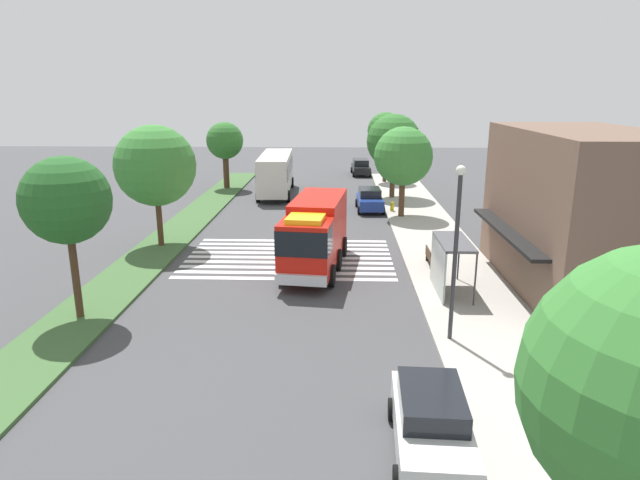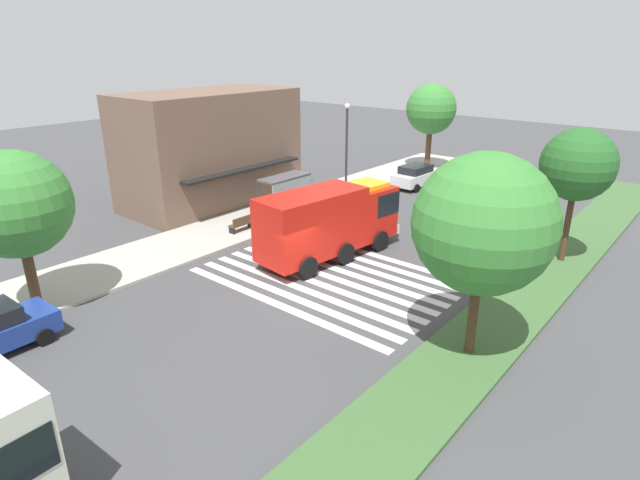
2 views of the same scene
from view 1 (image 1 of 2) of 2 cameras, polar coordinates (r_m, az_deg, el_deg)
The scene contains 20 objects.
ground_plane at distance 32.79m, azimuth -2.97°, elevation -1.06°, with size 120.00×120.00×0.00m, color #424244.
sidewalk at distance 33.20m, azimuth 12.25°, elevation -1.07°, with size 60.00×4.64×0.14m, color #ADA89E.
median_strip at distance 34.36m, azimuth -16.27°, elevation -0.78°, with size 60.00×3.00×0.14m, color #3D6033.
crosswalk at distance 31.34m, azimuth -3.21°, elevation -1.83°, with size 7.65×11.57×0.01m.
fire_truck at distance 28.65m, azimuth -0.55°, elevation 0.78°, with size 8.50×3.47×3.67m.
parked_car_west at distance 62.03m, azimuth 4.24°, elevation 7.56°, with size 4.85×2.20×1.72m.
parked_car_mid at distance 43.55m, azimuth 5.16°, elevation 4.22°, with size 4.42×2.17×1.73m.
parked_car_east at distance 15.37m, azimuth 11.43°, elevation -18.00°, with size 4.56×2.24×1.71m.
transit_bus at distance 50.09m, azimuth -4.60°, elevation 7.14°, with size 10.36×3.17×3.61m.
bus_stop_shelter at distance 25.92m, azimuth 12.90°, elevation -1.56°, with size 3.50×1.40×2.46m.
bench_near_shelter at distance 30.06m, azimuth 11.41°, elevation -1.71°, with size 1.60×0.50×0.90m.
street_lamp at distance 20.45m, azimuth 13.91°, elevation -0.04°, with size 0.36×0.36×6.56m.
storefront_building at distance 28.26m, azimuth 25.37°, elevation 2.64°, with size 11.79×6.70×7.51m.
sidewalk_tree_far_west at distance 56.28m, azimuth 6.82°, elevation 11.13°, with size 3.64×3.64×6.93m.
sidewalk_tree_west at distance 47.99m, azimuth 7.63°, elevation 10.07°, with size 4.60×4.60×7.13m.
sidewalk_tree_center at distance 40.66m, azimuth 8.62°, elevation 8.54°, with size 4.25×4.25×6.56m.
median_tree_far_west at distance 53.15m, azimuth -9.82°, elevation 10.04°, with size 3.44×3.44×6.18m.
median_tree_west at distance 33.75m, azimuth -16.69°, elevation 7.36°, with size 4.72×4.72×7.17m.
median_tree_center at distance 23.86m, azimuth -24.78°, elevation 3.70°, with size 3.48×3.48×6.64m.
fire_hydrant at distance 42.95m, azimuth 7.48°, elevation 3.45°, with size 0.28×0.28×0.70m, color gold.
Camera 1 is at (31.33, 2.76, 9.26)m, focal length 30.92 mm.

